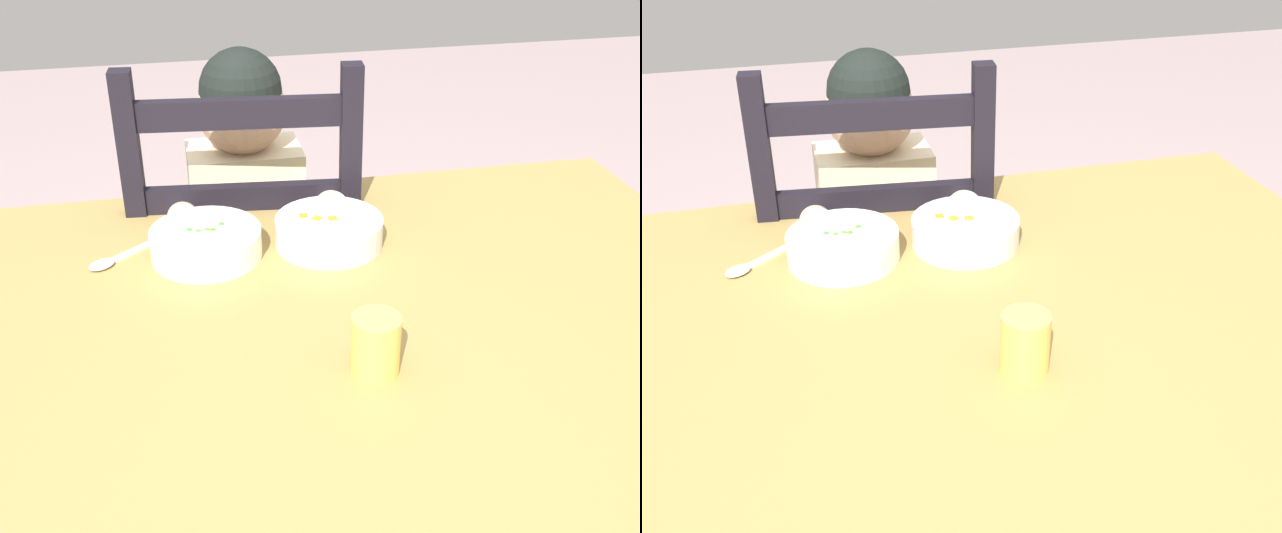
{
  "view_description": "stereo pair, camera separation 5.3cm",
  "coord_description": "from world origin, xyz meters",
  "views": [
    {
      "loc": [
        -0.25,
        -0.87,
        1.32
      ],
      "look_at": [
        -0.05,
        0.07,
        0.76
      ],
      "focal_mm": 43.24,
      "sensor_mm": 36.0,
      "label": 1
    },
    {
      "loc": [
        -0.3,
        -0.85,
        1.32
      ],
      "look_at": [
        -0.05,
        0.07,
        0.76
      ],
      "focal_mm": 43.24,
      "sensor_mm": 36.0,
      "label": 2
    }
  ],
  "objects": [
    {
      "name": "dining_table",
      "position": [
        0.0,
        0.0,
        0.61
      ],
      "size": [
        1.21,
        0.94,
        0.71
      ],
      "color": "#9B7E44",
      "rests_on": "ground"
    },
    {
      "name": "bowl_of_carrots",
      "position": [
        -0.01,
        0.22,
        0.74
      ],
      "size": [
        0.18,
        0.18,
        0.05
      ],
      "color": "white",
      "rests_on": "dining_table"
    },
    {
      "name": "bowl_of_peas",
      "position": [
        -0.21,
        0.22,
        0.74
      ],
      "size": [
        0.18,
        0.18,
        0.05
      ],
      "color": "white",
      "rests_on": "dining_table"
    },
    {
      "name": "child_figure",
      "position": [
        -0.11,
        0.51,
        0.63
      ],
      "size": [
        0.32,
        0.31,
        0.96
      ],
      "color": "beige",
      "rests_on": "ground"
    },
    {
      "name": "drinking_cup",
      "position": [
        -0.02,
        -0.12,
        0.75
      ],
      "size": [
        0.06,
        0.06,
        0.08
      ],
      "primitive_type": "cylinder",
      "color": "#E9CB55",
      "rests_on": "dining_table"
    },
    {
      "name": "dining_chair",
      "position": [
        -0.11,
        0.52,
        0.46
      ],
      "size": [
        0.46,
        0.46,
        0.97
      ],
      "color": "black",
      "rests_on": "ground"
    },
    {
      "name": "spoon",
      "position": [
        -0.35,
        0.23,
        0.71
      ],
      "size": [
        0.12,
        0.1,
        0.01
      ],
      "color": "silver",
      "rests_on": "dining_table"
    }
  ]
}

